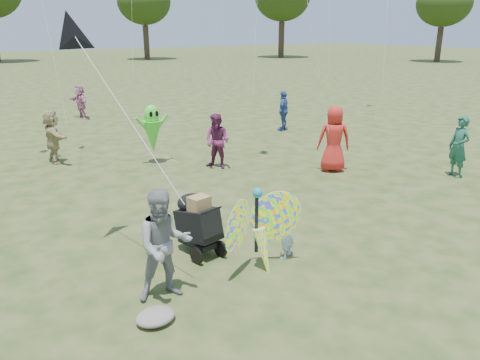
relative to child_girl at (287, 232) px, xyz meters
name	(u,v)px	position (x,y,z in m)	size (l,w,h in m)	color
ground	(297,260)	(0.09, -0.20, -0.49)	(160.00, 160.00, 0.00)	#51592B
child_girl	(287,232)	(0.00, 0.00, 0.00)	(0.36, 0.24, 0.99)	#A6B8EC
adult_man	(164,245)	(-2.29, 0.00, 0.36)	(0.83, 0.64, 1.70)	gray
grey_bag	(155,317)	(-2.70, -0.52, -0.41)	(0.55, 0.45, 0.18)	gray
crowd_a	(334,139)	(4.36, 3.38, 0.42)	(0.90, 0.58, 1.83)	red
crowd_c	(283,111)	(6.54, 8.39, 0.27)	(0.90, 0.37, 1.53)	#38529A
crowd_d	(53,137)	(-1.98, 8.53, 0.30)	(1.47, 0.47, 1.58)	tan
crowd_e	(217,141)	(1.80, 5.39, 0.29)	(0.76, 0.59, 1.56)	#6B234E
crowd_f	(459,147)	(6.78, 1.16, 0.33)	(0.60, 0.40, 1.65)	#225A47
crowd_j	(80,101)	(0.67, 15.32, 0.24)	(1.35, 0.43, 1.46)	#C6719D
jogging_stroller	(197,220)	(-1.19, 1.05, 0.12)	(0.63, 1.10, 1.09)	black
butterfly_kite	(259,231)	(-0.63, -0.07, 0.20)	(1.74, 0.75, 1.63)	red
delta_kite_rig	(75,37)	(-2.65, 2.28, 3.22)	(1.22, 2.53, 2.78)	black
alien_kite	(152,131)	(0.46, 6.86, 0.48)	(1.12, 0.69, 1.74)	#49E235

